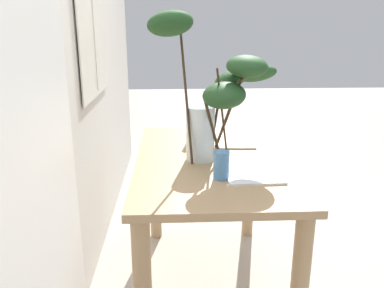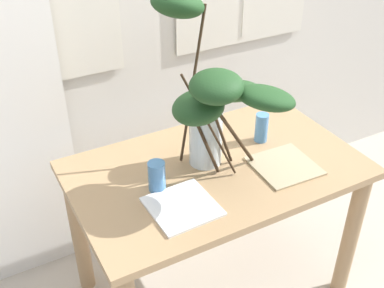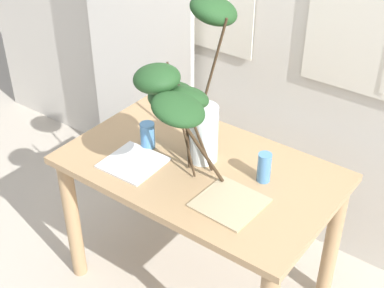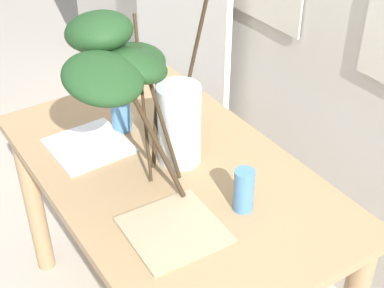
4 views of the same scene
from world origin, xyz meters
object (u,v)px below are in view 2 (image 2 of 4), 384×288
Objects in this scene: drinking_glass_blue_left at (157,176)px; plate_square_left at (182,206)px; dining_table at (216,193)px; vase_with_branches at (211,93)px; plate_square_right at (284,166)px; drinking_glass_blue_right at (261,128)px.

drinking_glass_blue_left is 0.51× the size of plate_square_left.
dining_table is 1.68× the size of vase_with_branches.
vase_with_branches is (-0.05, -0.02, 0.52)m from dining_table.
drinking_glass_blue_left is (-0.29, -0.02, 0.21)m from dining_table.
dining_table is 4.85× the size of plate_square_right.
drinking_glass_blue_right is (0.29, 0.08, 0.22)m from dining_table.
drinking_glass_blue_right reaches higher than drinking_glass_blue_left.
vase_with_branches is 0.49m from plate_square_right.
vase_with_branches is 2.98× the size of plate_square_left.
drinking_glass_blue_right is at bearing 81.97° from plate_square_right.
drinking_glass_blue_right is at bearing 24.63° from plate_square_left.
drinking_glass_blue_left is 0.56m from plate_square_right.
drinking_glass_blue_left reaches higher than plate_square_right.
plate_square_right is (0.55, -0.12, -0.06)m from drinking_glass_blue_left.
vase_with_branches is 0.45m from plate_square_left.
plate_square_left is 0.97× the size of plate_square_right.
drinking_glass_blue_right is (0.58, 0.10, 0.00)m from drinking_glass_blue_left.
dining_table is 5.01× the size of plate_square_left.
plate_square_left is at bearing -176.94° from plate_square_right.
vase_with_branches is at bearing -163.10° from drinking_glass_blue_right.
dining_table is at bearing 24.49° from vase_with_branches.
drinking_glass_blue_right is at bearing 16.90° from vase_with_branches.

